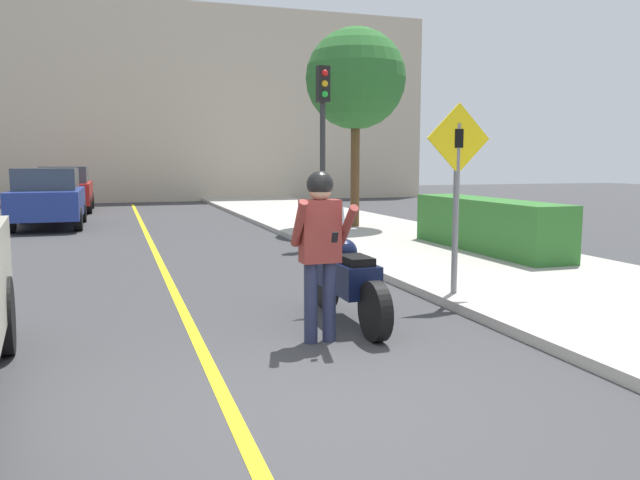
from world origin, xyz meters
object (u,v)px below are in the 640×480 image
(traffic_light, at_px, (323,121))
(street_tree, at_px, (356,79))
(person_biker, at_px, (320,238))
(parked_car_blue, at_px, (48,197))
(crossing_sign, at_px, (457,180))
(parked_car_red, at_px, (65,189))
(motorcycle, at_px, (348,279))

(traffic_light, bearing_deg, street_tree, 56.02)
(person_biker, xyz_separation_m, parked_car_blue, (-3.75, 13.22, -0.23))
(person_biker, relative_size, traffic_light, 0.47)
(street_tree, bearing_deg, crossing_sign, -102.71)
(traffic_light, relative_size, parked_car_blue, 0.90)
(parked_car_blue, bearing_deg, parked_car_red, 89.29)
(crossing_sign, height_order, street_tree, street_tree)
(traffic_light, relative_size, street_tree, 0.72)
(motorcycle, bearing_deg, parked_car_red, 102.94)
(crossing_sign, distance_m, traffic_light, 5.87)
(traffic_light, bearing_deg, parked_car_red, 116.60)
(motorcycle, relative_size, parked_car_red, 0.53)
(traffic_light, bearing_deg, motorcycle, -106.08)
(motorcycle, distance_m, traffic_light, 6.94)
(traffic_light, bearing_deg, crossing_sign, -90.93)
(crossing_sign, distance_m, parked_car_red, 18.82)
(crossing_sign, bearing_deg, parked_car_blue, 116.64)
(person_biker, xyz_separation_m, crossing_sign, (2.28, 1.21, 0.53))
(motorcycle, height_order, parked_car_red, parked_car_red)
(person_biker, height_order, traffic_light, traffic_light)
(street_tree, height_order, parked_car_blue, street_tree)
(parked_car_red, bearing_deg, crossing_sign, -71.54)
(parked_car_blue, bearing_deg, person_biker, -74.18)
(parked_car_red, bearing_deg, motorcycle, -77.06)
(motorcycle, relative_size, person_biker, 1.25)
(crossing_sign, height_order, parked_car_red, crossing_sign)
(parked_car_red, bearing_deg, person_biker, -79.08)
(person_biker, height_order, crossing_sign, crossing_sign)
(motorcycle, relative_size, traffic_light, 0.59)
(traffic_light, bearing_deg, person_biker, -108.80)
(person_biker, bearing_deg, street_tree, 66.57)
(motorcycle, height_order, traffic_light, traffic_light)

